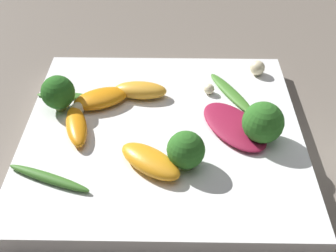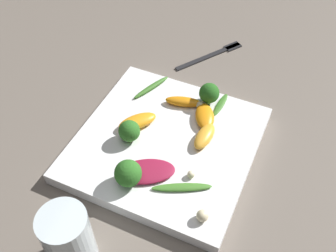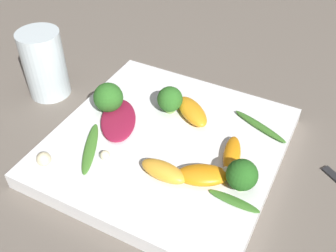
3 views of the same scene
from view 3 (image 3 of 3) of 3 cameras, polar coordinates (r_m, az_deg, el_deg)
name	(u,v)px [view 3 (image 3 of 3)]	position (r m, az deg, el deg)	size (l,w,h in m)	color
ground_plane	(166,152)	(0.56, -0.24, -3.73)	(2.40, 2.40, 0.00)	#6B6056
plate	(166,146)	(0.55, -0.25, -2.85)	(0.30, 0.30, 0.02)	white
drinking_glass	(44,64)	(0.66, -17.50, 8.57)	(0.07, 0.07, 0.11)	silver
radicchio_leaf_0	(117,121)	(0.57, -7.36, 0.77)	(0.11, 0.09, 0.01)	maroon
orange_segment_0	(192,111)	(0.57, 3.52, 2.15)	(0.07, 0.08, 0.02)	orange
orange_segment_1	(202,175)	(0.49, 5.01, -7.10)	(0.06, 0.07, 0.02)	orange
orange_segment_2	(164,171)	(0.49, -0.65, -6.56)	(0.03, 0.06, 0.02)	#FCAD33
orange_segment_3	(232,155)	(0.52, 9.26, -4.16)	(0.07, 0.04, 0.02)	orange
broccoli_floret_0	(170,100)	(0.58, 0.28, 3.86)	(0.04, 0.04, 0.04)	#7A9E51
broccoli_floret_1	(108,98)	(0.58, -8.65, 4.08)	(0.04, 0.04, 0.05)	#7A9E51
broccoli_floret_2	(242,175)	(0.47, 10.68, -7.02)	(0.04, 0.04, 0.04)	#7A9E51
arugula_sprig_0	(260,126)	(0.57, 13.18, -0.03)	(0.04, 0.09, 0.01)	#3D7528
arugula_sprig_1	(234,201)	(0.47, 9.54, -10.69)	(0.02, 0.07, 0.00)	#3D7528
arugula_sprig_2	(90,148)	(0.53, -11.20, -3.12)	(0.09, 0.06, 0.01)	#47842D
macadamia_nut_0	(44,159)	(0.53, -17.58, -4.60)	(0.02, 0.02, 0.02)	beige
macadamia_nut_1	(105,155)	(0.52, -9.14, -4.19)	(0.01, 0.01, 0.01)	beige
macadamia_nut_2	(226,172)	(0.49, 8.41, -6.68)	(0.01, 0.01, 0.01)	beige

